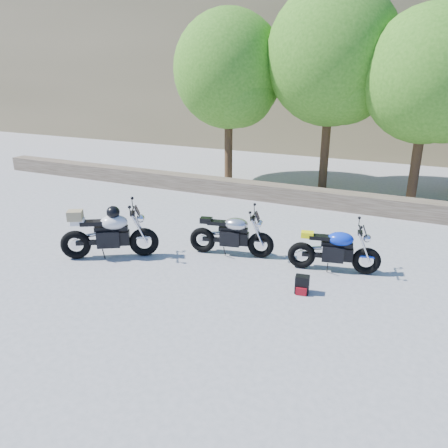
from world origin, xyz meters
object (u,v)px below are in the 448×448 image
(silver_bike, at_px, (232,235))
(white_bike, at_px, (109,233))
(backpack, at_px, (302,285))
(blue_bike, at_px, (335,250))

(silver_bike, bearing_deg, white_bike, -164.02)
(silver_bike, relative_size, backpack, 5.50)
(white_bike, bearing_deg, silver_bike, -3.63)
(white_bike, bearing_deg, backpack, -29.07)
(white_bike, distance_m, backpack, 4.16)
(backpack, bearing_deg, silver_bike, 142.16)
(white_bike, relative_size, blue_bike, 1.02)
(backpack, bearing_deg, blue_bike, 66.13)
(silver_bike, xyz_separation_m, backpack, (1.84, -1.04, -0.29))
(silver_bike, xyz_separation_m, white_bike, (-2.30, -1.21, 0.11))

